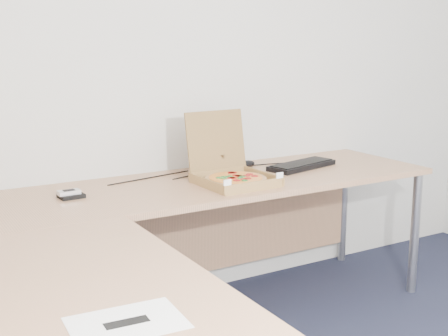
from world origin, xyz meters
TOP-DOWN VIEW (x-y plane):
  - desk at (-0.82, 0.97)m, footprint 2.50×2.20m
  - pizza_box at (-0.38, 1.30)m, footprint 0.33×0.39m
  - drinking_glass at (-0.35, 1.49)m, footprint 0.07×0.07m
  - keyboard at (0.14, 1.43)m, footprint 0.45×0.24m
  - mouse at (-0.11, 1.61)m, footprint 0.10×0.08m
  - wallet at (-1.15, 1.44)m, footprint 0.11×0.10m
  - phone at (-1.16, 1.44)m, footprint 0.10×0.05m
  - paper_sheet at (-1.39, 0.16)m, footprint 0.30×0.22m
  - dome_speaker at (-0.13, 1.68)m, footprint 0.09×0.09m
  - cable_bundle at (-0.34, 1.60)m, footprint 0.59×0.12m

SIDE VIEW (x-z plane):
  - desk at x=-0.82m, z-range 0.34..1.07m
  - paper_sheet at x=-1.39m, z-range 0.73..0.73m
  - cable_bundle at x=-0.34m, z-range 0.73..0.74m
  - wallet at x=-1.15m, z-range 0.73..0.75m
  - keyboard at x=0.14m, z-range 0.73..0.76m
  - mouse at x=-0.11m, z-range 0.73..0.76m
  - phone at x=-1.16m, z-range 0.75..0.77m
  - dome_speaker at x=-0.13m, z-range 0.73..0.80m
  - pizza_box at x=-0.38m, z-range 0.60..0.94m
  - drinking_glass at x=-0.35m, z-range 0.73..0.85m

